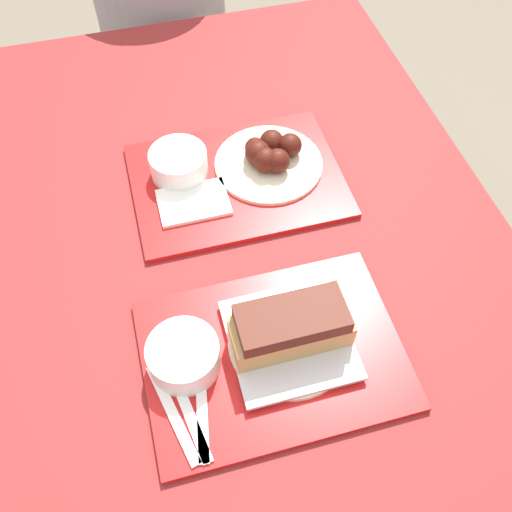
{
  "coord_description": "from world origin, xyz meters",
  "views": [
    {
      "loc": [
        -0.16,
        -0.58,
        1.56
      ],
      "look_at": [
        -0.01,
        -0.03,
        0.77
      ],
      "focal_mm": 40.0,
      "sensor_mm": 36.0,
      "label": 1
    }
  ],
  "objects_px": {
    "brisket_sandwich_plate": "(288,333)",
    "wings_plate_far": "(269,156)",
    "bowl_coleslaw_far": "(179,162)",
    "tray_far": "(237,181)",
    "bowl_coleslaw_near": "(183,355)",
    "tray_near": "(273,355)"
  },
  "relations": [
    {
      "from": "brisket_sandwich_plate",
      "to": "wings_plate_far",
      "type": "distance_m",
      "value": 0.4
    },
    {
      "from": "bowl_coleslaw_far",
      "to": "wings_plate_far",
      "type": "distance_m",
      "value": 0.18
    },
    {
      "from": "tray_far",
      "to": "brisket_sandwich_plate",
      "type": "bearing_deg",
      "value": -91.52
    },
    {
      "from": "bowl_coleslaw_near",
      "to": "brisket_sandwich_plate",
      "type": "relative_size",
      "value": 0.57
    },
    {
      "from": "wings_plate_far",
      "to": "bowl_coleslaw_far",
      "type": "bearing_deg",
      "value": 172.74
    },
    {
      "from": "bowl_coleslaw_near",
      "to": "wings_plate_far",
      "type": "bearing_deg",
      "value": 57.34
    },
    {
      "from": "tray_far",
      "to": "brisket_sandwich_plate",
      "type": "height_order",
      "value": "brisket_sandwich_plate"
    },
    {
      "from": "tray_near",
      "to": "bowl_coleslaw_far",
      "type": "distance_m",
      "value": 0.43
    },
    {
      "from": "tray_far",
      "to": "bowl_coleslaw_near",
      "type": "xyz_separation_m",
      "value": [
        -0.17,
        -0.36,
        0.04
      ]
    },
    {
      "from": "bowl_coleslaw_near",
      "to": "bowl_coleslaw_far",
      "type": "height_order",
      "value": "same"
    },
    {
      "from": "tray_near",
      "to": "bowl_coleslaw_near",
      "type": "height_order",
      "value": "bowl_coleslaw_near"
    },
    {
      "from": "tray_near",
      "to": "brisket_sandwich_plate",
      "type": "xyz_separation_m",
      "value": [
        0.03,
        0.01,
        0.04
      ]
    },
    {
      "from": "wings_plate_far",
      "to": "tray_near",
      "type": "bearing_deg",
      "value": -105.06
    },
    {
      "from": "tray_far",
      "to": "bowl_coleslaw_far",
      "type": "relative_size",
      "value": 3.64
    },
    {
      "from": "brisket_sandwich_plate",
      "to": "tray_near",
      "type": "bearing_deg",
      "value": -158.84
    },
    {
      "from": "tray_near",
      "to": "brisket_sandwich_plate",
      "type": "distance_m",
      "value": 0.05
    },
    {
      "from": "tray_near",
      "to": "bowl_coleslaw_near",
      "type": "xyz_separation_m",
      "value": [
        -0.14,
        0.02,
        0.04
      ]
    },
    {
      "from": "tray_far",
      "to": "bowl_coleslaw_near",
      "type": "height_order",
      "value": "bowl_coleslaw_near"
    },
    {
      "from": "tray_far",
      "to": "bowl_coleslaw_far",
      "type": "bearing_deg",
      "value": 157.52
    },
    {
      "from": "tray_far",
      "to": "wings_plate_far",
      "type": "bearing_deg",
      "value": 16.32
    },
    {
      "from": "bowl_coleslaw_far",
      "to": "tray_far",
      "type": "bearing_deg",
      "value": -22.48
    },
    {
      "from": "brisket_sandwich_plate",
      "to": "bowl_coleslaw_far",
      "type": "distance_m",
      "value": 0.42
    }
  ]
}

